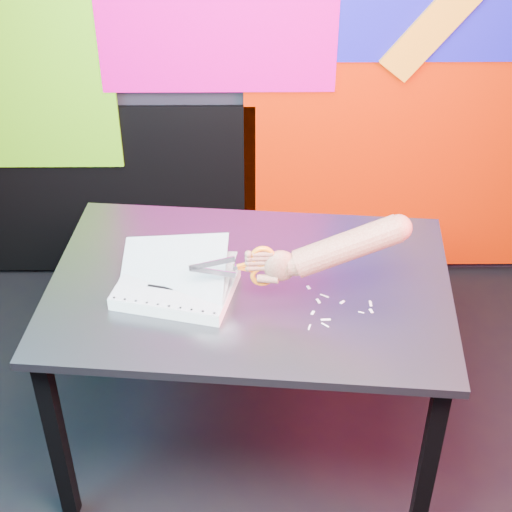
{
  "coord_description": "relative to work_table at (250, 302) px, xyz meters",
  "views": [
    {
      "loc": [
        -0.12,
        -1.55,
        2.29
      ],
      "look_at": [
        -0.11,
        0.41,
        0.87
      ],
      "focal_mm": 55.0,
      "sensor_mm": 36.0,
      "label": 1
    }
  ],
  "objects": [
    {
      "name": "paper_clippings",
      "position": [
        0.26,
        -0.13,
        0.08
      ],
      "size": [
        0.21,
        0.21,
        0.0
      ],
      "color": "silver",
      "rests_on": "work_table"
    },
    {
      "name": "printout_stack",
      "position": [
        -0.23,
        -0.05,
        0.11
      ],
      "size": [
        0.4,
        0.34,
        0.19
      ],
      "rotation": [
        0.0,
        0.0,
        -0.24
      ],
      "color": "silver",
      "rests_on": "work_table"
    },
    {
      "name": "room",
      "position": [
        0.13,
        -0.43,
        0.68
      ],
      "size": [
        3.01,
        3.01,
        2.71
      ],
      "color": "black",
      "rests_on": "ground"
    },
    {
      "name": "hand_forearm",
      "position": [
        0.26,
        -0.09,
        0.28
      ],
      "size": [
        0.48,
        0.1,
        0.22
      ],
      "rotation": [
        0.0,
        0.0,
        0.04
      ],
      "color": "#9E7657",
      "rests_on": "work_table"
    },
    {
      "name": "work_table",
      "position": [
        0.0,
        0.0,
        0.0
      ],
      "size": [
        1.36,
        0.97,
        0.75
      ],
      "rotation": [
        0.0,
        0.0,
        -0.09
      ],
      "color": "black",
      "rests_on": "ground"
    },
    {
      "name": "scissors",
      "position": [
        0.02,
        -0.1,
        0.22
      ],
      "size": [
        0.26,
        0.02,
        0.15
      ],
      "rotation": [
        0.0,
        0.0,
        0.04
      ],
      "color": "#A6A7AC",
      "rests_on": "printout_stack"
    },
    {
      "name": "backdrop",
      "position": [
        0.19,
        1.04,
        0.29
      ],
      "size": [
        2.88,
        0.05,
        2.08
      ],
      "color": "red",
      "rests_on": "ground"
    }
  ]
}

